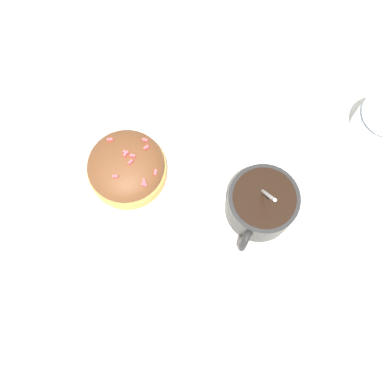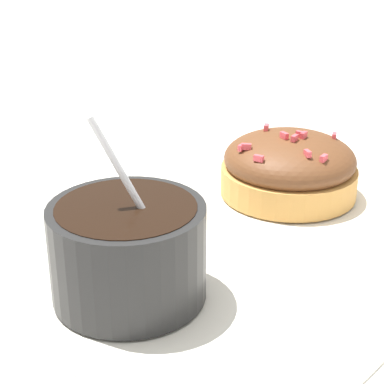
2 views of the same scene
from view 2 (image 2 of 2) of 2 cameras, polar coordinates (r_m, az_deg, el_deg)
The scene contains 4 objects.
ground_plane at distance 0.44m, azimuth 2.18°, elevation -4.08°, with size 3.00×3.00×0.00m, color silver.
paper_napkin at distance 0.44m, azimuth 2.18°, elevation -3.91°, with size 0.32×0.31×0.00m.
coffee_cup at distance 0.36m, azimuth -5.85°, elevation -4.88°, with size 0.09×0.11×0.11m.
frosted_pastry at distance 0.50m, azimuth 8.47°, elevation 2.27°, with size 0.10×0.10×0.05m.
Camera 2 is at (0.31, 0.24, 0.21)m, focal length 60.00 mm.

